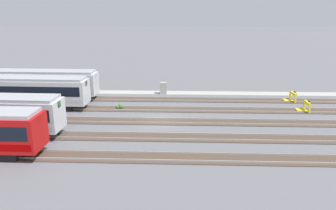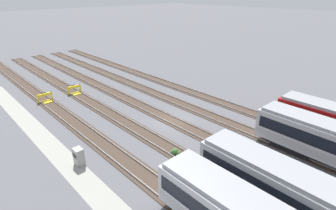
# 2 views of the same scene
# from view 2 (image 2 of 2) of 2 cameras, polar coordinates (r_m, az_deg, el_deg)

# --- Properties ---
(ground_plane) EXTENTS (400.00, 400.00, 0.00)m
(ground_plane) POSITION_cam_2_polar(r_m,az_deg,el_deg) (30.56, 0.87, -3.46)
(ground_plane) COLOR #5B5B60
(service_walkway) EXTENTS (54.00, 2.00, 0.01)m
(service_walkway) POSITION_cam_2_polar(r_m,az_deg,el_deg) (24.85, -20.59, -12.27)
(service_walkway) COLOR #9E9E93
(service_walkway) RESTS_ON ground
(rail_track_nearest) EXTENTS (90.00, 2.23, 0.21)m
(rail_track_nearest) POSITION_cam_2_polar(r_m,az_deg,el_deg) (26.11, -12.88, -9.20)
(rail_track_nearest) COLOR #47382D
(rail_track_nearest) RESTS_ON ground
(rail_track_near_inner) EXTENTS (90.00, 2.24, 0.21)m
(rail_track_near_inner) POSITION_cam_2_polar(r_m,az_deg,el_deg) (28.09, -5.43, -6.11)
(rail_track_near_inner) COLOR #47382D
(rail_track_near_inner) RESTS_ON ground
(rail_track_middle) EXTENTS (90.00, 2.24, 0.21)m
(rail_track_middle) POSITION_cam_2_polar(r_m,az_deg,el_deg) (30.54, 0.87, -3.39)
(rail_track_middle) COLOR #47382D
(rail_track_middle) RESTS_ON ground
(rail_track_far_inner) EXTENTS (90.00, 2.23, 0.21)m
(rail_track_far_inner) POSITION_cam_2_polar(r_m,az_deg,el_deg) (33.36, 6.14, -1.06)
(rail_track_far_inner) COLOR #47382D
(rail_track_far_inner) RESTS_ON ground
(rail_track_farthest) EXTENTS (90.00, 2.23, 0.21)m
(rail_track_farthest) POSITION_cam_2_polar(r_m,az_deg,el_deg) (36.47, 10.55, 0.89)
(rail_track_farthest) COLOR #47382D
(rail_track_farthest) RESTS_ON ground
(bumper_stop_nearest_track) EXTENTS (1.36, 2.00, 1.22)m
(bumper_stop_nearest_track) POSITION_cam_2_polar(r_m,az_deg,el_deg) (39.12, -25.07, 1.31)
(bumper_stop_nearest_track) COLOR yellow
(bumper_stop_nearest_track) RESTS_ON ground
(bumper_stop_near_inner_track) EXTENTS (1.37, 2.01, 1.22)m
(bumper_stop_near_inner_track) POSITION_cam_2_polar(r_m,az_deg,el_deg) (40.62, -19.58, 3.00)
(bumper_stop_near_inner_track) COLOR yellow
(bumper_stop_near_inner_track) RESTS_ON ground
(electrical_cabinet) EXTENTS (0.90, 0.73, 1.60)m
(electrical_cabinet) POSITION_cam_2_polar(r_m,az_deg,el_deg) (24.29, -18.85, -10.59)
(electrical_cabinet) COLOR #9E9E99
(electrical_cabinet) RESTS_ON ground
(weed_clump) EXTENTS (0.92, 0.70, 0.64)m
(weed_clump) POSITION_cam_2_polar(r_m,az_deg,el_deg) (24.62, 1.58, -10.19)
(weed_clump) COLOR #427033
(weed_clump) RESTS_ON ground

